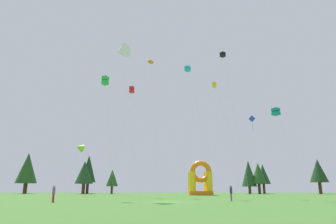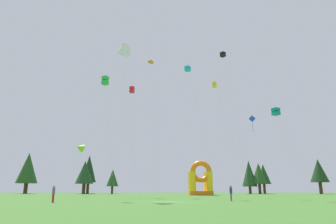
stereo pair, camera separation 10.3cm
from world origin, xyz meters
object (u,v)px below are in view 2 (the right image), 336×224
at_px(person_midfield, 231,192).
at_px(inflatable_blue_arch, 200,182).
at_px(kite_white_delta, 121,52).
at_px(kite_yellow_box, 215,85).
at_px(kite_teal_box, 276,112).
at_px(kite_black_box, 223,55).
at_px(person_left_edge, 54,192).
at_px(kite_cyan_box, 188,69).
at_px(kite_red_box, 132,90).
at_px(kite_green_box, 105,81).
at_px(kite_orange_parafoil, 151,62).
at_px(kite_blue_diamond, 252,120).
at_px(kite_lime_delta, 80,147).

relative_size(person_midfield, inflatable_blue_arch, 0.25).
bearing_deg(kite_white_delta, kite_yellow_box, 40.17).
relative_size(kite_teal_box, kite_black_box, 0.47).
xyz_separation_m(kite_yellow_box, kite_black_box, (1.05, -3.71, 4.31)).
relative_size(person_left_edge, inflatable_blue_arch, 0.25).
distance_m(kite_cyan_box, inflatable_blue_arch, 25.26).
xyz_separation_m(kite_yellow_box, kite_white_delta, (-15.42, -13.02, 0.48)).
height_order(kite_teal_box, kite_black_box, kite_black_box).
relative_size(kite_red_box, person_midfield, 11.11).
height_order(kite_green_box, kite_red_box, kite_red_box).
bearing_deg(kite_black_box, kite_orange_parafoil, 159.04).
xyz_separation_m(kite_yellow_box, inflatable_blue_arch, (-1.84, 10.57, -17.17)).
bearing_deg(kite_white_delta, kite_cyan_box, 29.14).
distance_m(kite_red_box, kite_blue_diamond, 22.69).
relative_size(kite_orange_parafoil, kite_lime_delta, 2.62).
relative_size(kite_green_box, kite_lime_delta, 1.68).
xyz_separation_m(kite_orange_parafoil, person_left_edge, (-8.86, -21.25, -23.89)).
distance_m(kite_orange_parafoil, kite_yellow_box, 13.01).
bearing_deg(person_midfield, kite_teal_box, 142.45).
height_order(kite_blue_diamond, person_left_edge, kite_blue_diamond).
xyz_separation_m(kite_blue_diamond, kite_black_box, (-5.84, -5.04, 10.59)).
relative_size(kite_cyan_box, kite_yellow_box, 1.00).
height_order(kite_green_box, inflatable_blue_arch, kite_green_box).
height_order(kite_yellow_box, kite_white_delta, kite_white_delta).
relative_size(kite_yellow_box, kite_teal_box, 1.76).
bearing_deg(kite_green_box, kite_orange_parafoil, 69.40).
bearing_deg(inflatable_blue_arch, kite_lime_delta, -165.19).
relative_size(kite_lime_delta, inflatable_blue_arch, 1.42).
bearing_deg(person_midfield, kite_black_box, -158.98).
height_order(kite_orange_parafoil, kite_blue_diamond, kite_orange_parafoil).
relative_size(kite_black_box, person_midfield, 14.29).
height_order(kite_green_box, kite_orange_parafoil, kite_orange_parafoil).
bearing_deg(person_midfield, inflatable_blue_arch, -147.27).
bearing_deg(kite_blue_diamond, kite_red_box, -174.08).
bearing_deg(kite_orange_parafoil, kite_green_box, -110.60).
height_order(kite_cyan_box, person_midfield, kite_cyan_box).
distance_m(kite_cyan_box, kite_black_box, 8.69).
relative_size(kite_white_delta, person_left_edge, 12.34).
bearing_deg(inflatable_blue_arch, person_left_edge, -121.76).
bearing_deg(kite_red_box, kite_black_box, -9.68).
xyz_separation_m(kite_orange_parafoil, kite_cyan_box, (6.38, -8.75, -4.98)).
xyz_separation_m(kite_lime_delta, person_left_edge, (4.55, -24.36, -7.82)).
relative_size(kite_blue_diamond, kite_lime_delta, 1.46).
height_order(kite_green_box, kite_blue_diamond, kite_green_box).
height_order(kite_cyan_box, kite_yellow_box, kite_yellow_box).
relative_size(kite_green_box, kite_cyan_box, 0.80).
distance_m(kite_blue_diamond, kite_white_delta, 27.37).
relative_size(kite_green_box, person_left_edge, 9.47).
distance_m(kite_red_box, kite_lime_delta, 15.05).
xyz_separation_m(kite_cyan_box, kite_blue_diamond, (12.41, 8.83, -6.36)).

